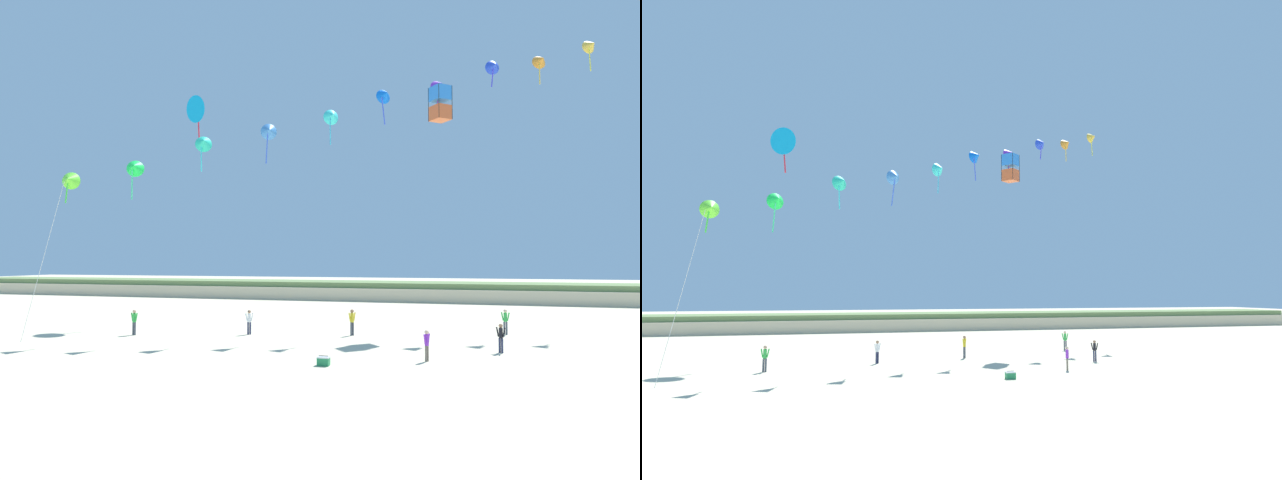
% 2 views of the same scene
% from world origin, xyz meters
% --- Properties ---
extents(ground_plane, '(240.00, 240.00, 0.00)m').
position_xyz_m(ground_plane, '(0.00, 0.00, 0.00)').
color(ground_plane, beige).
extents(dune_ridge, '(120.00, 8.76, 2.19)m').
position_xyz_m(dune_ridge, '(0.00, 45.09, 1.09)').
color(dune_ridge, beige).
rests_on(dune_ridge, ground).
extents(person_near_left, '(0.51, 0.33, 1.54)m').
position_xyz_m(person_near_left, '(12.26, 10.82, 0.89)').
color(person_near_left, '#282D4C').
rests_on(person_near_left, ground).
extents(person_near_right, '(0.44, 0.51, 1.70)m').
position_xyz_m(person_near_right, '(3.42, 14.76, 0.98)').
color(person_near_right, '#474C56').
rests_on(person_near_right, ground).
extents(person_mid_center, '(0.51, 0.38, 1.61)m').
position_xyz_m(person_mid_center, '(-3.26, 13.45, 0.93)').
color(person_mid_center, '#282D4C').
rests_on(person_mid_center, ground).
extents(person_far_left, '(0.57, 0.29, 1.67)m').
position_xyz_m(person_far_left, '(13.15, 17.81, 0.96)').
color(person_far_left, '#474C56').
rests_on(person_far_left, ground).
extents(person_far_right, '(0.58, 0.23, 1.66)m').
position_xyz_m(person_far_right, '(-10.46, 11.23, 0.96)').
color(person_far_right, '#474C56').
rests_on(person_far_right, ground).
extents(person_far_center, '(0.32, 0.50, 1.52)m').
position_xyz_m(person_far_center, '(8.57, 7.53, 0.88)').
color(person_far_center, '#726656').
rests_on(person_far_center, ground).
extents(kite_banner_string, '(36.69, 19.69, 22.72)m').
position_xyz_m(kite_banner_string, '(3.46, 17.14, 15.91)').
color(kite_banner_string, '#6BF135').
extents(large_kite_low_lead, '(2.48, 1.77, 3.87)m').
position_xyz_m(large_kite_low_lead, '(-10.82, 20.18, 17.64)').
color(large_kite_low_lead, '#0B9BDF').
extents(large_kite_mid_trail, '(1.74, 1.74, 2.52)m').
position_xyz_m(large_kite_mid_trail, '(9.04, 19.96, 16.46)').
color(large_kite_mid_trail, '#DA5D2F').
extents(beach_cooler, '(0.58, 0.41, 0.46)m').
position_xyz_m(beach_cooler, '(3.95, 5.32, 0.21)').
color(beach_cooler, '#23844C').
rests_on(beach_cooler, ground).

